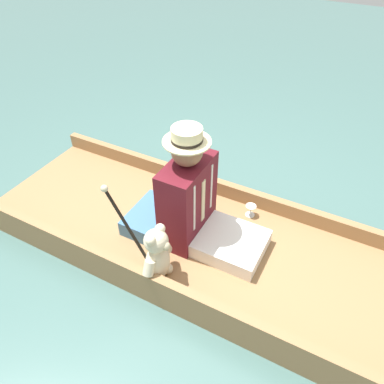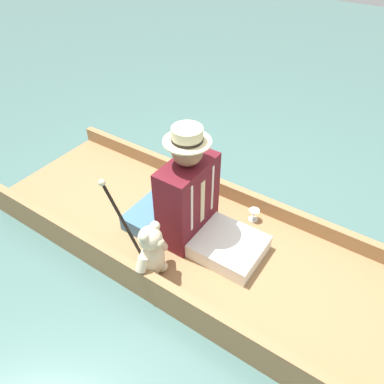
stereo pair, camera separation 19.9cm
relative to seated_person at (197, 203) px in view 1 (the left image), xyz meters
The scene contains 7 objects.
ground_plane 0.46m from the seated_person, 83.19° to the left, with size 16.00×16.00×0.00m, color #476B66.
punt_boat 0.37m from the seated_person, 83.19° to the left, with size 1.10×3.30×0.26m.
seat_cushion 0.43m from the seated_person, 83.08° to the right, with size 0.42×0.30×0.12m.
seated_person is the anchor object (origin of this frame).
teddy_bear 0.44m from the seated_person, ahead, with size 0.29×0.17×0.42m.
wine_glass 0.53m from the seated_person, 145.80° to the left, with size 0.08×0.08×0.09m.
walking_cane 0.52m from the seated_person, 26.93° to the right, with size 0.04×0.36×0.66m.
Camera 1 is at (1.66, 0.80, 2.12)m, focal length 35.00 mm.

